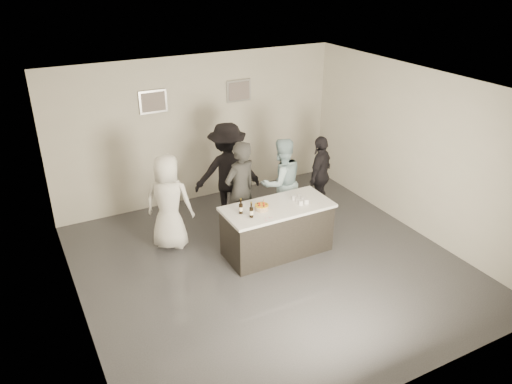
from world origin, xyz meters
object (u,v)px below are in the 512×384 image
cake (262,208)px  person_main_black (240,192)px  person_main_blue (281,183)px  person_guest_back (228,172)px  beer_bottle_a (241,206)px  person_guest_left (169,202)px  person_guest_right (320,174)px  beer_bottle_b (251,210)px  bar_counter (277,229)px

cake → person_main_black: person_main_black is taller
person_main_blue → person_guest_back: (-0.78, 0.69, 0.11)m
beer_bottle_a → person_guest_left: bearing=131.1°
beer_bottle_a → person_guest_right: (2.19, 0.93, -0.24)m
person_main_black → cake: bearing=76.7°
cake → beer_bottle_a: (-0.36, 0.04, 0.09)m
cake → person_guest_right: person_guest_right is taller
person_main_blue → person_guest_back: size_ratio=0.89×
beer_bottle_a → person_guest_back: (0.45, 1.49, -0.06)m
beer_bottle_b → person_main_blue: bearing=41.1°
person_main_blue → person_guest_left: bearing=-6.8°
beer_bottle_a → person_main_black: 0.74m
bar_counter → person_guest_right: person_guest_right is taller
beer_bottle_a → person_guest_left: person_guest_left is taller
person_guest_left → beer_bottle_a: bearing=166.9°
cake → person_main_black: size_ratio=0.12×
person_guest_back → person_main_blue: bearing=152.2°
bar_counter → person_guest_left: 1.93m
beer_bottle_a → beer_bottle_b: same height
person_guest_left → person_guest_right: size_ratio=1.08×
cake → beer_bottle_a: beer_bottle_a is taller
bar_counter → person_main_blue: (0.57, 0.85, 0.41)m
beer_bottle_a → cake: bearing=-6.4°
beer_bottle_b → person_main_blue: size_ratio=0.15×
beer_bottle_a → person_main_blue: 1.48m
person_guest_left → beer_bottle_b: bearing=164.8°
person_main_blue → person_main_black: bearing=7.5°
person_main_black → person_guest_right: size_ratio=1.18×
person_main_black → person_guest_right: person_main_black is taller
person_main_black → person_main_blue: size_ratio=1.08×
person_guest_back → beer_bottle_a: bearing=86.6°
bar_counter → person_main_black: person_main_black is taller
bar_counter → beer_bottle_a: beer_bottle_a is taller
bar_counter → cake: size_ratio=7.98×
beer_bottle_a → person_guest_left: 1.36m
bar_counter → cake: 0.57m
beer_bottle_b → person_guest_right: size_ratio=0.16×
cake → person_guest_back: (0.09, 1.53, 0.03)m
beer_bottle_b → person_guest_back: (0.36, 1.68, -0.06)m
person_main_blue → cake: bearing=43.0°
beer_bottle_a → person_guest_back: person_guest_back is taller
bar_counter → person_guest_right: (1.53, 0.97, 0.34)m
person_guest_right → person_main_blue: bearing=-27.8°
beer_bottle_b → person_guest_right: 2.39m
beer_bottle_a → person_main_black: bearing=64.7°
beer_bottle_a → person_main_blue: size_ratio=0.15×
person_guest_right → beer_bottle_b: bearing=-7.0°
person_main_black → person_guest_right: (1.88, 0.26, -0.15)m
cake → person_main_black: (-0.05, 0.71, 0.00)m
bar_counter → cake: (-0.30, 0.01, 0.49)m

